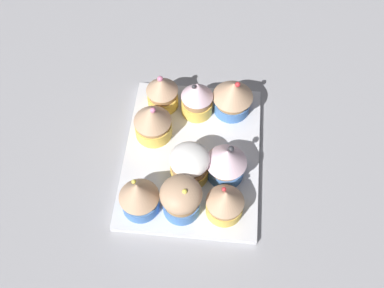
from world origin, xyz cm
name	(u,v)px	position (x,y,z in cm)	size (l,w,h in cm)	color
ground_plane	(192,162)	(0.00, 0.00, -1.50)	(180.00, 180.00, 3.00)	#9E9EA3
baking_tray	(192,156)	(0.00, 0.00, 0.60)	(28.33, 22.02, 1.20)	silver
cupcake_0	(225,202)	(-9.63, -5.84, 4.30)	(5.70, 5.70, 6.36)	#EFC651
cupcake_1	(226,162)	(-3.19, -5.61, 4.82)	(6.42, 6.42, 7.20)	#477AC6
cupcake_2	(233,96)	(9.71, -5.95, 4.93)	(6.89, 6.89, 7.32)	#477AC6
cupcake_3	(181,198)	(-9.96, 0.63, 4.85)	(6.23, 6.23, 7.27)	#477AC6
cupcake_4	(187,164)	(-3.82, 0.33, 4.39)	(6.23, 6.23, 6.28)	#EFC651
cupcake_5	(196,98)	(8.79, 0.18, 4.91)	(5.39, 5.39, 7.59)	#EFC651
cupcake_6	(139,196)	(-10.21, 6.84, 4.94)	(6.05, 6.05, 7.45)	#477AC6
cupcake_7	(153,121)	(3.42, 6.78, 4.80)	(6.19, 6.19, 7.46)	#EFC651
cupcake_8	(162,92)	(9.66, 6.03, 4.71)	(5.46, 5.46, 7.20)	#EFC651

